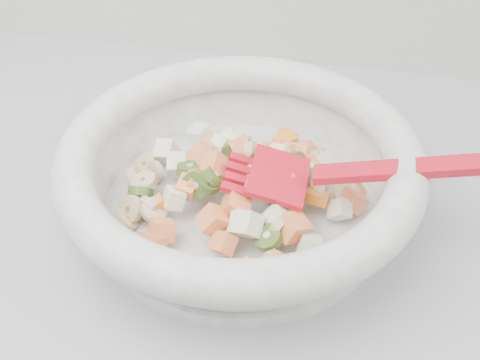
# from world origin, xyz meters

# --- Properties ---
(mixing_bowl) EXTENTS (0.46, 0.35, 0.12)m
(mixing_bowl) POSITION_xyz_m (-0.12, 1.40, 0.95)
(mixing_bowl) COLOR white
(mixing_bowl) RESTS_ON counter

